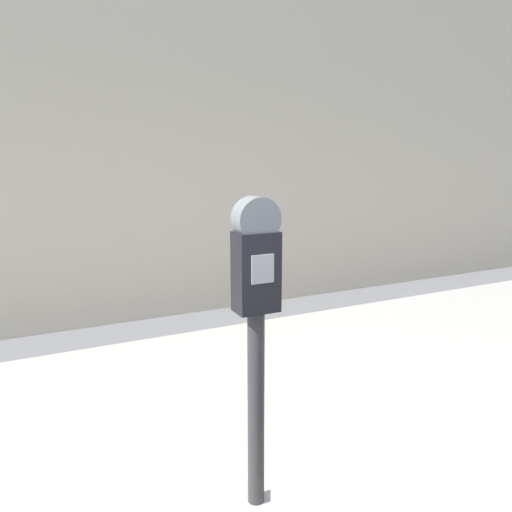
{
  "coord_description": "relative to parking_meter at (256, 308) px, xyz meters",
  "views": [
    {
      "loc": [
        -1.08,
        -0.65,
        1.77
      ],
      "look_at": [
        -0.16,
        1.26,
        1.32
      ],
      "focal_mm": 35.0,
      "sensor_mm": 36.0,
      "label": 1
    }
  ],
  "objects": [
    {
      "name": "building_facade",
      "position": [
        0.16,
        3.35,
        1.39
      ],
      "size": [
        24.0,
        0.3,
        4.94
      ],
      "color": "beige",
      "rests_on": "ground_plane"
    },
    {
      "name": "parking_meter",
      "position": [
        0.0,
        0.0,
        0.0
      ],
      "size": [
        0.2,
        0.13,
        1.47
      ],
      "color": "#2D2D30",
      "rests_on": "sidewalk"
    },
    {
      "name": "sidewalk",
      "position": [
        0.16,
        0.94,
        -1.03
      ],
      "size": [
        24.0,
        2.8,
        0.11
      ],
      "color": "#9E9B96",
      "rests_on": "ground_plane"
    }
  ]
}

